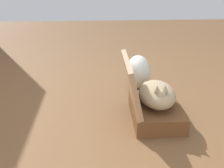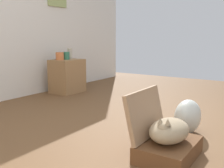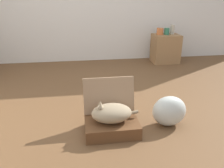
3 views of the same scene
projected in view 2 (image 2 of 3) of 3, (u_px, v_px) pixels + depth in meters
name	position (u px, v px, depth m)	size (l,w,h in m)	color
ground_plane	(129.00, 134.00, 2.53)	(7.68, 7.68, 0.00)	brown
suitcase_base	(168.00, 150.00, 2.02)	(0.53, 0.38, 0.13)	brown
suitcase_lid	(146.00, 114.00, 2.09)	(0.53, 0.38, 0.04)	#9B7756
cat	(169.00, 130.00, 1.99)	(0.48, 0.28, 0.21)	#998466
plastic_bag_white	(188.00, 117.00, 2.54)	(0.36, 0.24, 0.33)	silver
side_table	(67.00, 76.00, 4.44)	(0.51, 0.40, 0.55)	olive
vase_tall	(60.00, 56.00, 4.30)	(0.13, 0.13, 0.13)	#CC6B38
vase_short	(70.00, 54.00, 4.50)	(0.08, 0.08, 0.18)	#B7AD99
vase_round	(66.00, 56.00, 4.38)	(0.10, 0.10, 0.13)	#2D7051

